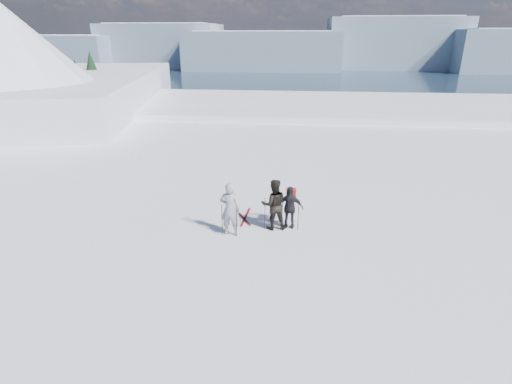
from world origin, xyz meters
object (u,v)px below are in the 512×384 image
at_px(skis_loose, 244,217).
at_px(skier_grey, 230,209).
at_px(skier_dark, 274,204).
at_px(skier_pack, 290,208).

bearing_deg(skis_loose, skier_grey, -100.81).
xyz_separation_m(skier_dark, skier_pack, (0.60, 0.10, -0.15)).
distance_m(skier_grey, skier_pack, 2.25).
bearing_deg(skier_grey, skier_dark, -152.56).
xyz_separation_m(skier_grey, skis_loose, (0.28, 1.48, -0.98)).
distance_m(skier_dark, skier_pack, 0.63).
height_order(skier_dark, skis_loose, skier_dark).
xyz_separation_m(skier_grey, skier_dark, (1.51, 0.65, -0.03)).
relative_size(skier_dark, skier_pack, 1.18).
height_order(skier_grey, skier_dark, skier_grey).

